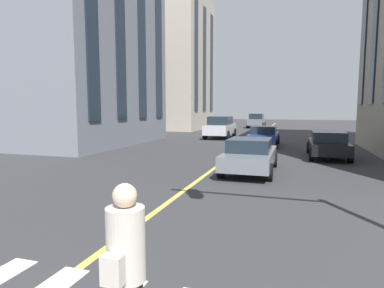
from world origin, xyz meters
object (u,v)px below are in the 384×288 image
(car_grey_parked_a, at_px, (250,155))
(car_silver_oncoming, at_px, (220,127))
(car_grey_near, at_px, (256,121))
(pedestrian_near, at_px, (126,274))
(car_black_parked_b, at_px, (328,144))
(car_blue_far, at_px, (264,136))

(car_grey_parked_a, height_order, car_silver_oncoming, car_silver_oncoming)
(car_grey_near, bearing_deg, pedestrian_near, -175.40)
(car_grey_parked_a, height_order, car_grey_near, car_grey_near)
(pedestrian_near, bearing_deg, car_black_parked_b, -11.91)
(car_black_parked_b, relative_size, car_grey_near, 0.94)
(pedestrian_near, bearing_deg, car_grey_parked_a, 0.65)
(car_blue_far, distance_m, car_silver_oncoming, 6.47)
(car_grey_near, bearing_deg, car_grey_parked_a, -174.11)
(car_black_parked_b, xyz_separation_m, car_grey_near, (26.03, 6.55, 0.27))
(car_black_parked_b, relative_size, car_blue_far, 1.00)
(car_black_parked_b, bearing_deg, car_blue_far, 39.51)
(car_silver_oncoming, bearing_deg, pedestrian_near, -169.53)
(car_blue_far, relative_size, car_grey_parked_a, 1.00)
(car_grey_parked_a, xyz_separation_m, car_silver_oncoming, (14.51, 4.45, 0.27))
(car_black_parked_b, bearing_deg, car_silver_oncoming, 39.64)
(car_blue_far, height_order, car_grey_parked_a, same)
(car_grey_parked_a, xyz_separation_m, pedestrian_near, (-10.19, -0.12, 0.22))
(car_black_parked_b, xyz_separation_m, car_silver_oncoming, (9.40, 7.79, 0.27))
(car_grey_near, height_order, pedestrian_near, car_grey_near)
(car_blue_far, relative_size, car_silver_oncoming, 0.94)
(car_black_parked_b, distance_m, car_blue_far, 5.75)
(car_grey_near, relative_size, pedestrian_near, 2.58)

